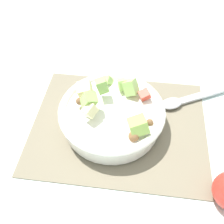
{
  "coord_description": "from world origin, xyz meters",
  "views": [
    {
      "loc": [
        -0.03,
        0.38,
        0.5
      ],
      "look_at": [
        0.02,
        -0.0,
        0.05
      ],
      "focal_mm": 42.21,
      "sensor_mm": 36.0,
      "label": 1
    }
  ],
  "objects": [
    {
      "name": "serving_spoon",
      "position": [
        -0.17,
        -0.1,
        0.01
      ],
      "size": [
        0.21,
        0.13,
        0.01
      ],
      "color": "#B7B7BC",
      "rests_on": "placemat"
    },
    {
      "name": "salad_bowl",
      "position": [
        0.02,
        -0.0,
        0.04
      ],
      "size": [
        0.24,
        0.24,
        0.11
      ],
      "color": "white",
      "rests_on": "placemat"
    },
    {
      "name": "placemat",
      "position": [
        0.0,
        0.0,
        0.0
      ],
      "size": [
        0.41,
        0.32,
        0.01
      ],
      "primitive_type": "cube",
      "color": "#756B56",
      "rests_on": "ground_plane"
    },
    {
      "name": "ground_plane",
      "position": [
        0.0,
        0.0,
        0.0
      ],
      "size": [
        2.4,
        2.4,
        0.0
      ],
      "primitive_type": "plane",
      "color": "silver"
    }
  ]
}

